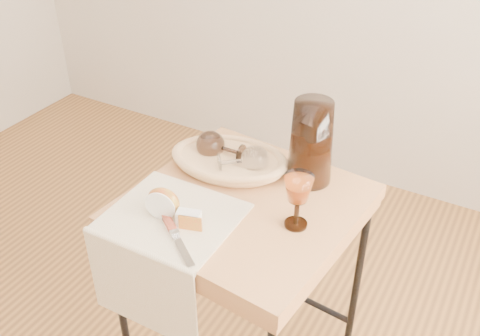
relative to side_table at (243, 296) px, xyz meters
The scene contains 10 objects.
side_table is the anchor object (origin of this frame).
tea_towel 0.43m from the side_table, 128.86° to the right, with size 0.34×0.30×0.01m, color beige.
bread_basket 0.43m from the side_table, 134.24° to the left, with size 0.32×0.22×0.05m, color #A47349, non-canonical shape.
goblet_lying_a 0.47m from the side_table, 137.29° to the left, with size 0.14×0.09×0.09m, color #503A2E, non-canonical shape.
goblet_lying_b 0.45m from the side_table, 124.42° to the left, with size 0.13×0.08×0.08m, color white, non-canonical shape.
pitcher 0.55m from the side_table, 58.49° to the left, with size 0.17×0.25×0.29m, color black, non-canonical shape.
wine_goblet 0.49m from the side_table, ahead, with size 0.08×0.08×0.16m, color white, non-canonical shape.
apple_half 0.48m from the side_table, 132.99° to the right, with size 0.09×0.05×0.08m, color red.
apple_wedge 0.44m from the side_table, 112.56° to the right, with size 0.06×0.03×0.04m, color white.
table_knife 0.46m from the side_table, 106.88° to the right, with size 0.21×0.02×0.02m, color silver, non-canonical shape.
Camera 1 is at (0.89, -0.62, 1.68)m, focal length 41.17 mm.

